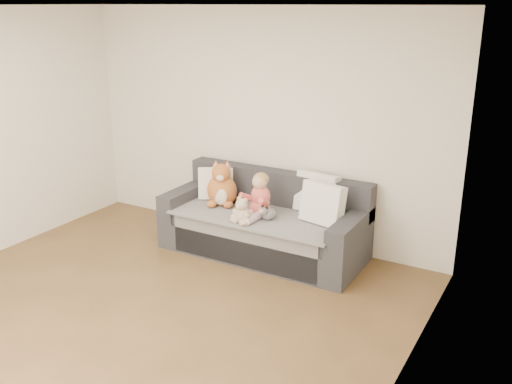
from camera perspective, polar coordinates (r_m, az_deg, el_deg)
room_shell at (r=4.81m, az=-11.94°, el=2.08°), size 5.00×5.00×5.00m
sofa at (r=6.23m, az=0.87°, el=-3.37°), size 2.20×0.94×0.85m
cushion_left at (r=6.55m, az=-4.03°, el=0.89°), size 0.43×0.35×0.37m
cushion_right_back at (r=6.11m, az=6.08°, el=-0.13°), size 0.50×0.28×0.45m
cushion_right_front at (r=5.82m, az=6.69°, el=-1.16°), size 0.49×0.30×0.43m
toddler at (r=5.97m, az=0.22°, el=-0.63°), size 0.33×0.49×0.48m
plush_cat at (r=6.34m, az=-3.42°, el=0.42°), size 0.42×0.42×0.53m
teddy_bear at (r=5.81m, az=-1.42°, el=-2.08°), size 0.22×0.17×0.28m
plush_cow at (r=5.92m, az=1.21°, el=-2.14°), size 0.14×0.21×0.17m
sippy_cup at (r=5.97m, az=0.65°, el=-2.10°), size 0.09×0.06×0.10m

